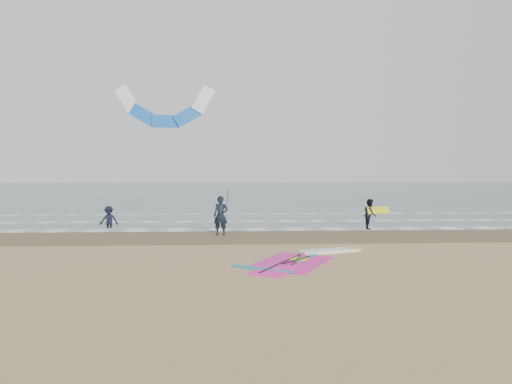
{
  "coord_description": "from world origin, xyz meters",
  "views": [
    {
      "loc": [
        -1.19,
        -16.0,
        3.3
      ],
      "look_at": [
        -0.16,
        5.0,
        2.2
      ],
      "focal_mm": 32.0,
      "sensor_mm": 36.0,
      "label": 1
    }
  ],
  "objects_px": {
    "person_standing": "(221,216)",
    "person_wading": "(109,214)",
    "windsurf_rig": "(304,259)",
    "person_walking": "(370,214)",
    "surf_kite": "(165,110)"
  },
  "relations": [
    {
      "from": "person_standing",
      "to": "surf_kite",
      "type": "relative_size",
      "value": 0.26
    },
    {
      "from": "person_standing",
      "to": "person_wading",
      "type": "bearing_deg",
      "value": 163.18
    },
    {
      "from": "windsurf_rig",
      "to": "surf_kite",
      "type": "distance_m",
      "value": 16.5
    },
    {
      "from": "person_wading",
      "to": "surf_kite",
      "type": "distance_m",
      "value": 7.86
    },
    {
      "from": "windsurf_rig",
      "to": "person_wading",
      "type": "xyz_separation_m",
      "value": [
        -9.39,
        9.18,
        0.75
      ]
    },
    {
      "from": "person_wading",
      "to": "windsurf_rig",
      "type": "bearing_deg",
      "value": -43.91
    },
    {
      "from": "person_standing",
      "to": "person_walking",
      "type": "relative_size",
      "value": 1.18
    },
    {
      "from": "person_standing",
      "to": "windsurf_rig",
      "type": "bearing_deg",
      "value": -53.83
    },
    {
      "from": "windsurf_rig",
      "to": "person_walking",
      "type": "relative_size",
      "value": 3.09
    },
    {
      "from": "windsurf_rig",
      "to": "surf_kite",
      "type": "relative_size",
      "value": 0.67
    },
    {
      "from": "windsurf_rig",
      "to": "person_walking",
      "type": "bearing_deg",
      "value": 58.74
    },
    {
      "from": "surf_kite",
      "to": "person_wading",
      "type": "bearing_deg",
      "value": -121.61
    },
    {
      "from": "person_standing",
      "to": "person_wading",
      "type": "relative_size",
      "value": 1.24
    },
    {
      "from": "person_wading",
      "to": "person_walking",
      "type": "bearing_deg",
      "value": -4.64
    },
    {
      "from": "person_standing",
      "to": "person_wading",
      "type": "height_order",
      "value": "person_standing"
    }
  ]
}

